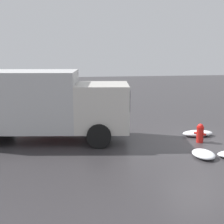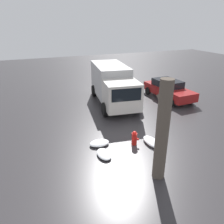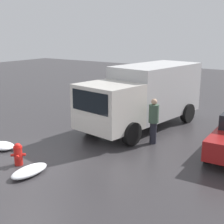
# 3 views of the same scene
# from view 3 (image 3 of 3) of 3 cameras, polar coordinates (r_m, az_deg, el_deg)

# --- Properties ---
(ground_plane) EXTENTS (60.00, 60.00, 0.00)m
(ground_plane) POSITION_cam_3_polar(r_m,az_deg,el_deg) (10.71, -16.64, -9.22)
(ground_plane) COLOR #333033
(fire_hydrant) EXTENTS (0.40, 0.41, 0.74)m
(fire_hydrant) POSITION_cam_3_polar(r_m,az_deg,el_deg) (10.56, -16.79, -7.34)
(fire_hydrant) COLOR red
(fire_hydrant) RESTS_ON ground_plane
(delivery_truck) EXTENTS (6.64, 3.19, 2.74)m
(delivery_truck) POSITION_cam_3_polar(r_m,az_deg,el_deg) (13.93, 5.99, 3.26)
(delivery_truck) COLOR beige
(delivery_truck) RESTS_ON ground_plane
(pedestrian) EXTENTS (0.38, 0.38, 1.76)m
(pedestrian) POSITION_cam_3_polar(r_m,az_deg,el_deg) (11.95, 7.61, -1.34)
(pedestrian) COLOR #23232D
(pedestrian) RESTS_ON ground_plane
(snow_pile_by_hydrant) EXTENTS (0.70, 1.00, 0.22)m
(snow_pile_by_hydrant) POSITION_cam_3_polar(r_m,az_deg,el_deg) (12.24, -19.39, -5.85)
(snow_pile_by_hydrant) COLOR white
(snow_pile_by_hydrant) RESTS_ON ground_plane
(snow_pile_curbside) EXTENTS (1.28, 0.62, 0.24)m
(snow_pile_curbside) POSITION_cam_3_polar(r_m,az_deg,el_deg) (9.89, -14.86, -10.37)
(snow_pile_curbside) COLOR white
(snow_pile_curbside) RESTS_ON ground_plane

